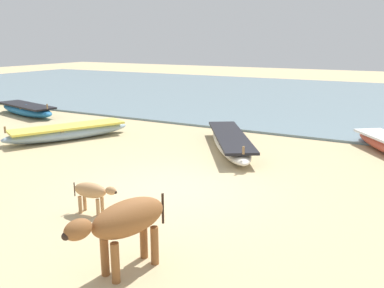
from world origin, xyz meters
TOP-DOWN VIEW (x-y plane):
  - ground at (0.00, 0.00)m, footprint 80.00×80.00m
  - sea_water at (0.00, 16.12)m, footprint 60.00×20.00m
  - fishing_boat_0 at (-10.21, 4.72)m, footprint 3.97×1.82m
  - fishing_boat_1 at (-0.25, 3.71)m, footprint 3.19×4.38m
  - fishing_boat_3 at (-5.40, 2.34)m, footprint 2.67×4.10m
  - cow_adult_brown at (1.11, -3.07)m, footprint 0.78×1.58m
  - calf_far_tan at (-0.66, -1.80)m, footprint 0.93×0.36m

SIDE VIEW (x-z plane):
  - ground at x=0.00m, z-range 0.00..0.00m
  - sea_water at x=0.00m, z-range 0.00..0.08m
  - fishing_boat_1 at x=-0.25m, z-range -0.08..0.56m
  - fishing_boat_3 at x=-5.40m, z-range -0.08..0.58m
  - fishing_boat_0 at x=-10.21m, z-range -0.08..0.60m
  - calf_far_tan at x=-0.66m, z-range 0.13..0.74m
  - cow_adult_brown at x=1.11m, z-range 0.23..1.27m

